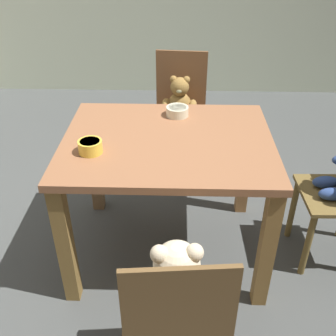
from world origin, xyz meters
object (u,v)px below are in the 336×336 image
porridge_bowl_yellow_near_left (90,146)px  porridge_bowl_cream_far_center (177,111)px  dining_table (168,160)px  teddy_chair_far_center (179,109)px  teddy_chair_near_front (176,303)px

porridge_bowl_yellow_near_left → porridge_bowl_cream_far_center: size_ratio=0.92×
dining_table → teddy_chair_far_center: (0.06, 0.87, -0.10)m
teddy_chair_far_center → porridge_bowl_cream_far_center: 0.65m
dining_table → porridge_bowl_yellow_near_left: size_ratio=9.27×
porridge_bowl_cream_far_center → teddy_chair_far_center: bearing=88.8°
teddy_chair_far_center → porridge_bowl_yellow_near_left: teddy_chair_far_center is taller
teddy_chair_far_center → porridge_bowl_cream_far_center: teddy_chair_far_center is taller
teddy_chair_far_center → porridge_bowl_cream_far_center: size_ratio=7.18×
dining_table → porridge_bowl_yellow_near_left: porridge_bowl_yellow_near_left is taller
dining_table → porridge_bowl_cream_far_center: porridge_bowl_cream_far_center is taller
porridge_bowl_yellow_near_left → teddy_chair_near_front: bearing=-59.4°
porridge_bowl_cream_far_center → teddy_chair_near_front: bearing=-89.6°
dining_table → teddy_chair_far_center: size_ratio=1.18×
porridge_bowl_yellow_near_left → porridge_bowl_cream_far_center: (0.41, 0.42, -0.01)m
dining_table → porridge_bowl_yellow_near_left: (-0.36, -0.15, 0.16)m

